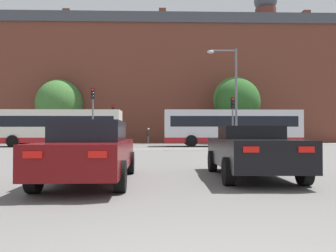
# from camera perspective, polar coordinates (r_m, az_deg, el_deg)

# --- Properties ---
(stop_line_strip) EXTENTS (8.00, 0.30, 0.01)m
(stop_line_strip) POSITION_cam_1_polar(r_m,az_deg,el_deg) (23.94, -0.57, -4.03)
(stop_line_strip) COLOR silver
(stop_line_strip) RESTS_ON ground_plane
(far_pavement) EXTENTS (68.88, 2.50, 0.01)m
(far_pavement) POSITION_cam_1_polar(r_m,az_deg,el_deg) (36.15, -0.89, -3.07)
(far_pavement) COLOR gray
(far_pavement) RESTS_ON ground_plane
(brick_civic_building) EXTENTS (45.93, 11.08, 20.73)m
(brick_civic_building) POSITION_cam_1_polar(r_m,az_deg,el_deg) (44.25, -0.90, 7.49)
(brick_civic_building) COLOR brown
(brick_civic_building) RESTS_ON ground_plane
(car_saloon_left) EXTENTS (1.99, 4.88, 1.47)m
(car_saloon_left) POSITION_cam_1_polar(r_m,az_deg,el_deg) (8.18, -13.21, -4.18)
(car_saloon_left) COLOR #600C0F
(car_saloon_left) RESTS_ON ground_plane
(car_roadster_right) EXTENTS (2.02, 4.38, 1.37)m
(car_roadster_right) POSITION_cam_1_polar(r_m,az_deg,el_deg) (9.02, 14.28, -4.19)
(car_roadster_right) COLOR black
(car_roadster_right) RESTS_ON ground_plane
(bus_crossing_lead) EXTENTS (11.87, 2.68, 3.16)m
(bus_crossing_lead) POSITION_cam_1_polar(r_m,az_deg,el_deg) (29.44, 11.00, -0.18)
(bus_crossing_lead) COLOR silver
(bus_crossing_lead) RESTS_ON ground_plane
(bus_crossing_trailing) EXTENTS (10.80, 2.73, 3.14)m
(bus_crossing_trailing) POSITION_cam_1_polar(r_m,az_deg,el_deg) (29.84, -18.58, -0.18)
(bus_crossing_trailing) COLOR silver
(bus_crossing_trailing) RESTS_ON ground_plane
(traffic_light_near_left) EXTENTS (0.26, 0.31, 4.48)m
(traffic_light_near_left) POSITION_cam_1_polar(r_m,az_deg,el_deg) (24.66, -12.97, 3.04)
(traffic_light_near_left) COLOR slate
(traffic_light_near_left) RESTS_ON ground_plane
(traffic_light_far_right) EXTENTS (0.26, 0.31, 3.82)m
(traffic_light_far_right) POSITION_cam_1_polar(r_m,az_deg,el_deg) (36.25, 7.99, 1.03)
(traffic_light_far_right) COLOR slate
(traffic_light_far_right) RESTS_ON ground_plane
(traffic_light_far_left) EXTENTS (0.26, 0.31, 4.15)m
(traffic_light_far_left) POSITION_cam_1_polar(r_m,az_deg,el_deg) (35.55, -9.57, 1.41)
(traffic_light_far_left) COLOR slate
(traffic_light_far_left) RESTS_ON ground_plane
(traffic_light_near_right) EXTENTS (0.26, 0.31, 3.78)m
(traffic_light_near_right) POSITION_cam_1_polar(r_m,az_deg,el_deg) (24.59, 11.21, 2.04)
(traffic_light_near_right) COLOR slate
(traffic_light_near_right) RESTS_ON ground_plane
(street_lamp_junction) EXTENTS (2.19, 0.36, 7.31)m
(street_lamp_junction) POSITION_cam_1_polar(r_m,az_deg,el_deg) (24.27, 10.93, 6.58)
(street_lamp_junction) COLOR slate
(street_lamp_junction) RESTS_ON ground_plane
(pedestrian_waiting) EXTENTS (0.45, 0.36, 1.75)m
(pedestrian_waiting) POSITION_cam_1_polar(r_m,az_deg,el_deg) (36.17, -9.90, -1.43)
(pedestrian_waiting) COLOR brown
(pedestrian_waiting) RESTS_ON ground_plane
(pedestrian_walking_east) EXTENTS (0.42, 0.25, 1.56)m
(pedestrian_walking_east) POSITION_cam_1_polar(r_m,az_deg,el_deg) (35.80, 4.07, -1.65)
(pedestrian_walking_east) COLOR brown
(pedestrian_walking_east) RESTS_ON ground_plane
(pedestrian_walking_west) EXTENTS (0.33, 0.45, 1.71)m
(pedestrian_walking_west) POSITION_cam_1_polar(r_m,az_deg,el_deg) (35.74, -3.45, -1.49)
(pedestrian_walking_west) COLOR brown
(pedestrian_walking_west) RESTS_ON ground_plane
(tree_by_building) EXTENTS (4.86, 4.86, 7.13)m
(tree_by_building) POSITION_cam_1_polar(r_m,az_deg,el_deg) (36.74, 12.04, 4.12)
(tree_by_building) COLOR #4C3823
(tree_by_building) RESTS_ON ground_plane
(tree_kerbside) EXTENTS (6.12, 6.12, 8.27)m
(tree_kerbside) POSITION_cam_1_polar(r_m,az_deg,el_deg) (41.08, 11.23, 4.22)
(tree_kerbside) COLOR #4C3823
(tree_kerbside) RESTS_ON ground_plane
(tree_distant) EXTENTS (5.29, 5.29, 7.33)m
(tree_distant) POSITION_cam_1_polar(r_m,az_deg,el_deg) (39.73, -18.39, 3.72)
(tree_distant) COLOR #4C3823
(tree_distant) RESTS_ON ground_plane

